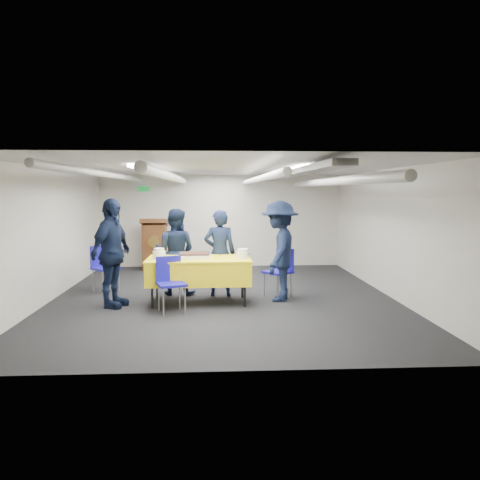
% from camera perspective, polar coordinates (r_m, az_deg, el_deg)
% --- Properties ---
extents(ground, '(7.00, 7.00, 0.00)m').
position_cam_1_polar(ground, '(8.48, -2.03, -6.94)').
color(ground, black).
rests_on(ground, ground).
extents(room_shell, '(6.00, 7.00, 2.30)m').
position_cam_1_polar(room_shell, '(8.68, -1.51, 5.42)').
color(room_shell, beige).
rests_on(room_shell, ground).
extents(serving_table, '(1.75, 0.92, 0.77)m').
position_cam_1_polar(serving_table, '(7.97, -5.00, -3.71)').
color(serving_table, black).
rests_on(serving_table, ground).
extents(sheet_cake, '(0.53, 0.41, 0.09)m').
position_cam_1_polar(sheet_cake, '(7.94, -5.60, -1.88)').
color(sheet_cake, white).
rests_on(sheet_cake, serving_table).
extents(plate_stack_left, '(0.21, 0.21, 0.18)m').
position_cam_1_polar(plate_stack_left, '(7.92, -9.84, -1.68)').
color(plate_stack_left, white).
rests_on(plate_stack_left, serving_table).
extents(plate_stack_right, '(0.22, 0.22, 0.16)m').
position_cam_1_polar(plate_stack_right, '(7.88, 0.35, -1.70)').
color(plate_stack_right, white).
rests_on(plate_stack_right, serving_table).
extents(podium, '(0.62, 0.53, 1.25)m').
position_cam_1_polar(podium, '(11.48, -10.35, -0.53)').
color(podium, brown).
rests_on(podium, ground).
extents(chair_near, '(0.53, 0.53, 0.87)m').
position_cam_1_polar(chair_near, '(7.47, -8.51, -4.62)').
color(chair_near, gray).
rests_on(chair_near, ground).
extents(chair_right, '(0.59, 0.59, 0.87)m').
position_cam_1_polar(chair_right, '(8.47, 5.02, -3.32)').
color(chair_right, gray).
rests_on(chair_right, ground).
extents(chair_left, '(0.59, 0.59, 0.87)m').
position_cam_1_polar(chair_left, '(9.22, -16.33, -2.78)').
color(chair_left, gray).
rests_on(chair_left, ground).
extents(sailor_a, '(0.58, 0.39, 1.57)m').
position_cam_1_polar(sailor_a, '(8.46, -2.48, -1.59)').
color(sailor_a, black).
rests_on(sailor_a, ground).
extents(sailor_b, '(0.89, 0.76, 1.58)m').
position_cam_1_polar(sailor_b, '(8.65, -7.92, -1.42)').
color(sailor_b, black).
rests_on(sailor_b, ground).
extents(sailor_c, '(0.75, 1.13, 1.78)m').
position_cam_1_polar(sailor_c, '(7.89, -15.39, -1.55)').
color(sailor_c, black).
rests_on(sailor_c, ground).
extents(sailor_d, '(0.94, 1.26, 1.73)m').
position_cam_1_polar(sailor_d, '(8.10, 4.82, -1.34)').
color(sailor_d, black).
rests_on(sailor_d, ground).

